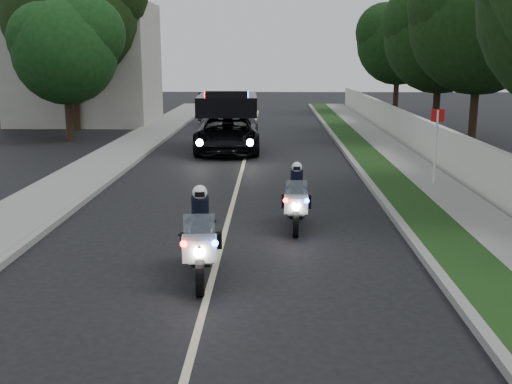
{
  "coord_description": "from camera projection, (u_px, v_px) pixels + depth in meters",
  "views": [
    {
      "loc": [
        1.08,
        -10.38,
        3.93
      ],
      "look_at": [
        0.72,
        2.78,
        1.0
      ],
      "focal_mm": 42.82,
      "sensor_mm": 36.0,
      "label": 1
    }
  ],
  "objects": [
    {
      "name": "tree_left_near",
      "position": [
        71.0,
        141.0,
        29.0
      ],
      "size": [
        5.61,
        5.61,
        7.98
      ],
      "primitive_type": null,
      "rotation": [
        0.0,
        0.0,
        -0.19
      ],
      "color": "#143D14",
      "rests_on": "ground"
    },
    {
      "name": "grass_verge",
      "position": [
        382.0,
        173.0,
        20.62
      ],
      "size": [
        1.2,
        60.0,
        0.16
      ],
      "primitive_type": "cube",
      "color": "#193814",
      "rests_on": "ground"
    },
    {
      "name": "curb_right",
      "position": [
        361.0,
        173.0,
        20.64
      ],
      "size": [
        0.2,
        60.0,
        0.15
      ],
      "primitive_type": "cube",
      "color": "gray",
      "rests_on": "ground"
    },
    {
      "name": "building_far",
      "position": [
        85.0,
        64.0,
        35.89
      ],
      "size": [
        8.0,
        6.0,
        7.0
      ],
      "primitive_type": "cube",
      "color": "#A8A396",
      "rests_on": "ground"
    },
    {
      "name": "bicycle",
      "position": [
        201.0,
        124.0,
        36.11
      ],
      "size": [
        0.87,
        1.9,
        0.96
      ],
      "primitive_type": "imported",
      "rotation": [
        0.0,
        0.0,
        0.13
      ],
      "color": "black",
      "rests_on": "ground"
    },
    {
      "name": "tree_left_far",
      "position": [
        77.0,
        130.0,
        33.51
      ],
      "size": [
        8.45,
        8.45,
        12.05
      ],
      "primitive_type": null,
      "rotation": [
        0.0,
        0.0,
        0.19
      ],
      "color": "black",
      "rests_on": "ground"
    },
    {
      "name": "lane_marking",
      "position": [
        241.0,
        174.0,
        20.77
      ],
      "size": [
        0.12,
        50.0,
        0.01
      ],
      "primitive_type": "cube",
      "color": "#BFB78C",
      "rests_on": "ground"
    },
    {
      "name": "tree_right_e",
      "position": [
        395.0,
        115.0,
        42.23
      ],
      "size": [
        6.72,
        6.72,
        9.36
      ],
      "primitive_type": null,
      "rotation": [
        0.0,
        0.0,
        0.22
      ],
      "color": "#133310",
      "rests_on": "ground"
    },
    {
      "name": "curb_left",
      "position": [
        121.0,
        172.0,
        20.86
      ],
      "size": [
        0.2,
        60.0,
        0.15
      ],
      "primitive_type": "cube",
      "color": "gray",
      "rests_on": "ground"
    },
    {
      "name": "ground",
      "position": [
        212.0,
        279.0,
        11.01
      ],
      "size": [
        120.0,
        120.0,
        0.0
      ],
      "primitive_type": "plane",
      "color": "black",
      "rests_on": "ground"
    },
    {
      "name": "sidewalk_right",
      "position": [
        421.0,
        173.0,
        20.59
      ],
      "size": [
        1.4,
        60.0,
        0.16
      ],
      "primitive_type": "cube",
      "color": "gray",
      "rests_on": "ground"
    },
    {
      "name": "sidewalk_left",
      "position": [
        89.0,
        172.0,
        20.89
      ],
      "size": [
        2.0,
        60.0,
        0.16
      ],
      "primitive_type": "cube",
      "color": "gray",
      "rests_on": "ground"
    },
    {
      "name": "property_wall",
      "position": [
        452.0,
        154.0,
        20.42
      ],
      "size": [
        0.22,
        60.0,
        1.5
      ],
      "primitive_type": "cube",
      "color": "beige",
      "rests_on": "ground"
    },
    {
      "name": "police_suv",
      "position": [
        228.0,
        151.0,
        25.93
      ],
      "size": [
        2.88,
        5.8,
        2.76
      ],
      "primitive_type": "imported",
      "rotation": [
        0.0,
        0.0,
        0.04
      ],
      "color": "black",
      "rests_on": "ground"
    },
    {
      "name": "police_moto_left",
      "position": [
        201.0,
        277.0,
        11.1
      ],
      "size": [
        0.88,
        2.05,
        1.69
      ],
      "primitive_type": null,
      "rotation": [
        0.0,
        0.0,
        0.1
      ],
      "color": "silver",
      "rests_on": "ground"
    },
    {
      "name": "tree_right_c",
      "position": [
        471.0,
        144.0,
        28.0
      ],
      "size": [
        8.17,
        8.17,
        10.34
      ],
      "primitive_type": null,
      "rotation": [
        0.0,
        0.0,
        0.41
      ],
      "color": "#153310",
      "rests_on": "ground"
    },
    {
      "name": "police_moto_right",
      "position": [
        296.0,
        227.0,
        14.35
      ],
      "size": [
        0.72,
        1.84,
        1.54
      ],
      "primitive_type": null,
      "rotation": [
        0.0,
        0.0,
        -0.05
      ],
      "color": "white",
      "rests_on": "ground"
    },
    {
      "name": "cyclist",
      "position": [
        201.0,
        124.0,
        36.11
      ],
      "size": [
        0.65,
        0.46,
        1.7
      ],
      "primitive_type": "imported",
      "rotation": [
        0.0,
        0.0,
        3.24
      ],
      "color": "black",
      "rests_on": "ground"
    },
    {
      "name": "tree_right_d",
      "position": [
        434.0,
        133.0,
        31.89
      ],
      "size": [
        6.08,
        6.08,
        9.54
      ],
      "primitive_type": null,
      "rotation": [
        0.0,
        0.0,
        0.06
      ],
      "color": "#173712",
      "rests_on": "ground"
    },
    {
      "name": "sign_post",
      "position": [
        433.0,
        188.0,
        18.63
      ],
      "size": [
        0.49,
        0.49,
        2.49
      ],
      "primitive_type": null,
      "rotation": [
        0.0,
        0.0,
        -0.3
      ],
      "color": "#A7200B",
      "rests_on": "ground"
    }
  ]
}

